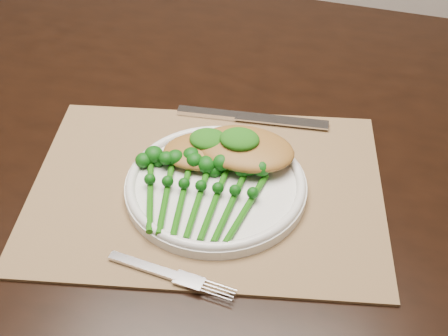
% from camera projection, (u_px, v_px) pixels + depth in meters
% --- Properties ---
extents(dining_table, '(1.68, 1.06, 0.75)m').
position_uv_depth(dining_table, '(187.00, 267.00, 1.23)').
color(dining_table, black).
rests_on(dining_table, ground).
extents(placemat, '(0.51, 0.40, 0.00)m').
position_uv_depth(placemat, '(207.00, 189.00, 0.85)').
color(placemat, olive).
rests_on(placemat, dining_table).
extents(dinner_plate, '(0.24, 0.24, 0.02)m').
position_uv_depth(dinner_plate, '(216.00, 185.00, 0.83)').
color(dinner_plate, silver).
rests_on(dinner_plate, placemat).
extents(knife, '(0.23, 0.02, 0.01)m').
position_uv_depth(knife, '(238.00, 116.00, 0.96)').
color(knife, silver).
rests_on(knife, placemat).
extents(fork, '(0.16, 0.05, 0.00)m').
position_uv_depth(fork, '(179.00, 278.00, 0.73)').
color(fork, silver).
rests_on(fork, placemat).
extents(chicken_fillet_left, '(0.14, 0.11, 0.02)m').
position_uv_depth(chicken_fillet_left, '(206.00, 151.00, 0.86)').
color(chicken_fillet_left, olive).
rests_on(chicken_fillet_left, dinner_plate).
extents(chicken_fillet_right, '(0.15, 0.11, 0.03)m').
position_uv_depth(chicken_fillet_right, '(245.00, 148.00, 0.85)').
color(chicken_fillet_right, olive).
rests_on(chicken_fillet_right, dinner_plate).
extents(pesto_dollop_left, '(0.05, 0.04, 0.02)m').
position_uv_depth(pesto_dollop_left, '(208.00, 139.00, 0.86)').
color(pesto_dollop_left, '#10480A').
rests_on(pesto_dollop_left, chicken_fillet_left).
extents(pesto_dollop_right, '(0.05, 0.05, 0.02)m').
position_uv_depth(pesto_dollop_right, '(240.00, 139.00, 0.84)').
color(pesto_dollop_right, '#10480A').
rests_on(pesto_dollop_right, chicken_fillet_right).
extents(broccolini_bundle, '(0.15, 0.17, 0.04)m').
position_uv_depth(broccolini_bundle, '(198.00, 201.00, 0.80)').
color(broccolini_bundle, '#16570B').
rests_on(broccolini_bundle, dinner_plate).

